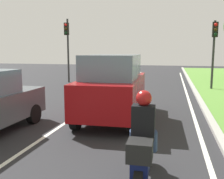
# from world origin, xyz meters

# --- Properties ---
(ground_plane) EXTENTS (60.00, 60.00, 0.00)m
(ground_plane) POSITION_xyz_m (0.00, 14.00, 0.00)
(ground_plane) COLOR #262628
(lane_line_center) EXTENTS (0.12, 32.00, 0.01)m
(lane_line_center) POSITION_xyz_m (-0.70, 14.00, 0.00)
(lane_line_center) COLOR silver
(lane_line_center) RESTS_ON ground
(lane_line_right_edge) EXTENTS (0.12, 32.00, 0.01)m
(lane_line_right_edge) POSITION_xyz_m (3.60, 14.00, 0.00)
(lane_line_right_edge) COLOR silver
(lane_line_right_edge) RESTS_ON ground
(curb_right) EXTENTS (0.24, 48.00, 0.12)m
(curb_right) POSITION_xyz_m (4.10, 14.00, 0.06)
(curb_right) COLOR #9E9B93
(curb_right) RESTS_ON ground
(car_suv_ahead) EXTENTS (2.11, 4.57, 2.28)m
(car_suv_ahead) POSITION_xyz_m (0.74, 9.63, 1.17)
(car_suv_ahead) COLOR maroon
(car_suv_ahead) RESTS_ON ground
(motorcycle) EXTENTS (0.41, 1.90, 1.01)m
(motorcycle) POSITION_xyz_m (2.30, 5.27, 0.57)
(motorcycle) COLOR #0C143F
(motorcycle) RESTS_ON ground
(rider_person) EXTENTS (0.50, 0.40, 1.16)m
(rider_person) POSITION_xyz_m (2.30, 5.32, 1.19)
(rider_person) COLOR black
(rider_person) RESTS_ON ground
(traffic_light_near_right) EXTENTS (0.32, 0.50, 4.23)m
(traffic_light_near_right) POSITION_xyz_m (5.18, 17.72, 2.94)
(traffic_light_near_right) COLOR #2D2D2D
(traffic_light_near_right) RESTS_ON ground
(traffic_light_overhead_left) EXTENTS (0.32, 0.50, 4.77)m
(traffic_light_overhead_left) POSITION_xyz_m (-5.01, 19.16, 3.20)
(traffic_light_overhead_left) COLOR #2D2D2D
(traffic_light_overhead_left) RESTS_ON ground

